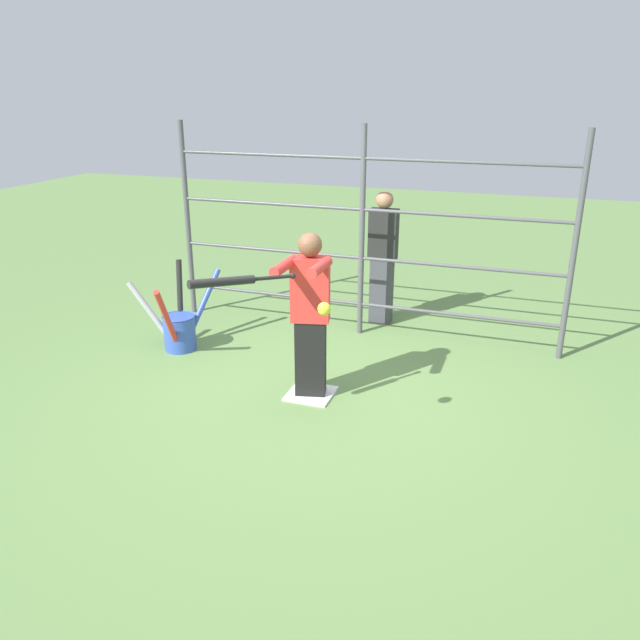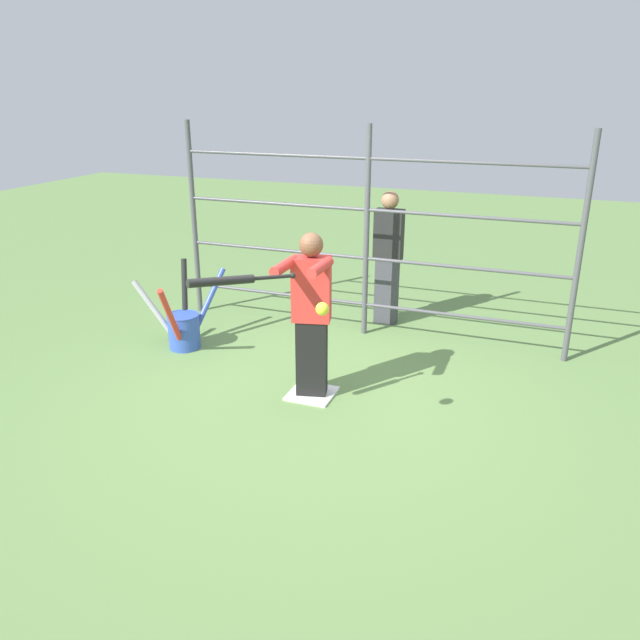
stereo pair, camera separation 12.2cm
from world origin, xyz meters
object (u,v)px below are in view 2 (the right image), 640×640
(baseball_bat_swinging, at_px, (231,280))
(bystander_behind_fence, at_px, (388,256))
(batter, at_px, (311,311))
(softball_in_flight, at_px, (322,309))
(bat_bucket, at_px, (183,326))

(baseball_bat_swinging, bearing_deg, bystander_behind_fence, -98.90)
(batter, relative_size, softball_in_flight, 15.45)
(batter, xyz_separation_m, softball_in_flight, (-0.40, 0.78, 0.33))
(baseball_bat_swinging, relative_size, softball_in_flight, 7.64)
(softball_in_flight, height_order, bat_bucket, softball_in_flight)
(softball_in_flight, relative_size, bat_bucket, 0.08)
(bat_bucket, bearing_deg, baseball_bat_swinging, 135.05)
(softball_in_flight, relative_size, bystander_behind_fence, 0.06)
(baseball_bat_swinging, distance_m, bat_bucket, 2.17)
(bystander_behind_fence, bearing_deg, baseball_bat_swinging, 81.10)
(softball_in_flight, bearing_deg, baseball_bat_swinging, 2.02)
(softball_in_flight, bearing_deg, batter, -62.99)
(baseball_bat_swinging, xyz_separation_m, softball_in_flight, (-0.71, -0.02, -0.14))
(softball_in_flight, xyz_separation_m, bystander_behind_fence, (0.26, -2.82, -0.34))
(softball_in_flight, xyz_separation_m, bat_bucket, (2.06, -1.33, -0.89))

